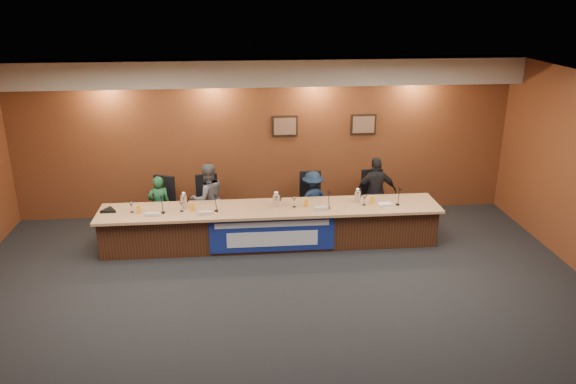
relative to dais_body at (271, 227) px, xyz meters
name	(u,v)px	position (x,y,z in m)	size (l,w,h in m)	color
floor	(282,315)	(0.00, -2.40, -0.35)	(10.00, 10.00, 0.00)	black
ceiling	(281,94)	(0.00, -2.40, 2.85)	(10.00, 8.00, 0.04)	silver
wall_back	(265,138)	(0.00, 1.60, 1.25)	(10.00, 0.04, 3.20)	brown
soffit	(265,72)	(0.00, 1.35, 2.60)	(10.00, 0.50, 0.50)	beige
dais_body	(271,227)	(0.00, 0.00, 0.00)	(6.00, 0.80, 0.70)	#432213
dais_top	(271,209)	(0.00, -0.05, 0.38)	(6.10, 0.95, 0.05)	tan
banner	(272,235)	(0.00, -0.41, 0.03)	(2.20, 0.02, 0.65)	navy
banner_text_upper	(272,224)	(0.00, -0.43, 0.23)	(2.00, 0.01, 0.10)	silver
banner_text_lower	(272,239)	(0.00, -0.43, -0.05)	(1.60, 0.01, 0.28)	silver
wall_photo_left	(285,126)	(0.40, 1.57, 1.50)	(0.52, 0.04, 0.42)	black
wall_photo_right	(363,124)	(2.00, 1.57, 1.50)	(0.52, 0.04, 0.42)	black
panelist_a	(159,206)	(-2.07, 0.67, 0.23)	(0.42, 0.28, 1.16)	#18502A
panelist_b	(208,199)	(-1.15, 0.67, 0.34)	(0.67, 0.52, 1.38)	#555459
panelist_c	(313,200)	(0.86, 0.67, 0.23)	(0.75, 0.43, 1.16)	#101F36
panelist_d	(376,192)	(2.10, 0.67, 0.36)	(0.83, 0.34, 1.41)	black
office_chair_a	(160,209)	(-2.07, 0.77, 0.13)	(0.48, 0.48, 0.08)	black
office_chair_b	(209,207)	(-1.15, 0.77, 0.13)	(0.48, 0.48, 0.08)	black
office_chair_c	(312,203)	(0.86, 0.77, 0.13)	(0.48, 0.48, 0.08)	black
office_chair_d	(374,201)	(2.10, 0.77, 0.13)	(0.48, 0.48, 0.08)	black
nameplate_a	(152,215)	(-2.06, -0.31, 0.45)	(0.24, 0.06, 0.09)	white
microphone_a	(163,212)	(-1.89, -0.14, 0.41)	(0.07, 0.07, 0.02)	black
juice_glass_a	(139,209)	(-2.31, -0.12, 0.47)	(0.06, 0.06, 0.15)	#FD9E0F
water_glass_a	(132,208)	(-2.44, -0.06, 0.49)	(0.08, 0.08, 0.18)	silver
nameplate_b	(204,213)	(-1.17, -0.33, 0.45)	(0.24, 0.06, 0.09)	white
microphone_b	(216,211)	(-0.97, -0.15, 0.41)	(0.07, 0.07, 0.02)	black
juice_glass_b	(192,207)	(-1.38, -0.09, 0.47)	(0.06, 0.06, 0.15)	#FD9E0F
water_glass_b	(182,207)	(-1.57, -0.10, 0.49)	(0.08, 0.08, 0.18)	silver
nameplate_c	(322,208)	(0.89, -0.30, 0.45)	(0.24, 0.06, 0.09)	white
microphone_c	(328,208)	(1.02, -0.19, 0.41)	(0.07, 0.07, 0.02)	black
juice_glass_c	(306,203)	(0.64, -0.07, 0.47)	(0.06, 0.06, 0.15)	#FD9E0F
water_glass_c	(294,202)	(0.42, -0.07, 0.49)	(0.08, 0.08, 0.18)	silver
nameplate_d	(388,205)	(2.08, -0.27, 0.45)	(0.24, 0.06, 0.09)	white
microphone_d	(398,204)	(2.30, -0.15, 0.41)	(0.07, 0.07, 0.02)	black
juice_glass_d	(372,200)	(1.85, -0.07, 0.47)	(0.06, 0.06, 0.15)	#FD9E0F
water_glass_d	(364,200)	(1.69, -0.10, 0.49)	(0.08, 0.08, 0.18)	silver
carafe_left	(184,202)	(-1.54, 0.05, 0.53)	(0.12, 0.12, 0.25)	silver
carafe_mid	(276,201)	(0.10, -0.01, 0.51)	(0.13, 0.13, 0.23)	silver
carafe_right	(357,197)	(1.60, 0.05, 0.51)	(0.11, 0.11, 0.23)	silver
speakerphone	(109,210)	(-2.85, 0.01, 0.43)	(0.32, 0.32, 0.05)	black
paper_stack	(386,205)	(2.09, -0.13, 0.40)	(0.22, 0.30, 0.01)	white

